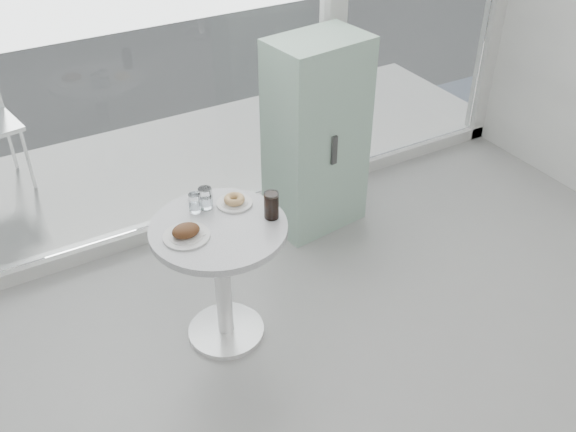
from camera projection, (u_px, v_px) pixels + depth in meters
main_table at (221, 259)px, 3.43m from camera, size 0.72×0.72×0.77m
patio_deck at (182, 163)px, 5.28m from camera, size 5.60×1.60×0.05m
mint_cabinet at (316, 136)px, 4.29m from camera, size 0.67×0.49×1.35m
plate_fritter at (187, 232)px, 3.21m from camera, size 0.24×0.24×0.07m
plate_donut at (234, 201)px, 3.45m from camera, size 0.20×0.20×0.05m
water_tumbler_a at (195, 204)px, 3.38m from camera, size 0.07×0.07×0.11m
water_tumbler_b at (206, 199)px, 3.41m from camera, size 0.07×0.07×0.12m
cola_glass at (271, 206)px, 3.32m from camera, size 0.08×0.08×0.15m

